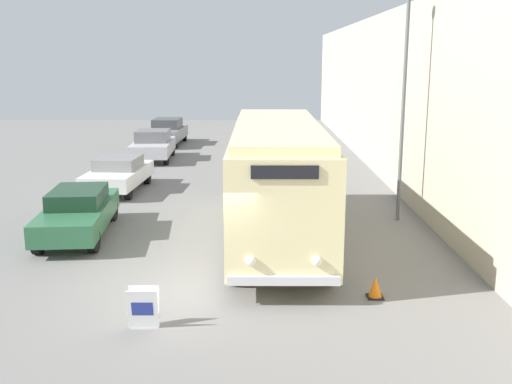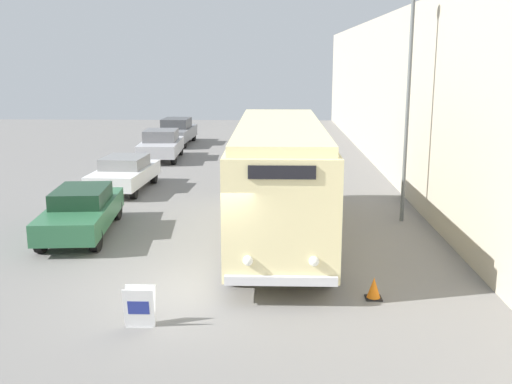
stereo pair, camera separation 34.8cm
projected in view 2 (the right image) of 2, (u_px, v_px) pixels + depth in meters
name	position (u px, v px, depth m)	size (l,w,h in m)	color
ground_plane	(199.00, 296.00, 13.39)	(80.00, 80.00, 0.00)	slate
building_wall_right	(414.00, 103.00, 22.17)	(0.30, 60.00, 7.20)	#B2A893
vintage_bus	(279.00, 175.00, 17.21)	(2.53, 9.97, 3.43)	black
sign_board	(139.00, 308.00, 11.80)	(0.61, 0.31, 0.83)	gray
streetlamp	(409.00, 75.00, 18.66)	(0.36, 0.36, 7.40)	#595E60
parked_car_near	(82.00, 211.00, 18.01)	(2.15, 4.92, 1.41)	black
parked_car_mid	(125.00, 173.00, 24.15)	(2.14, 4.46, 1.37)	black
parked_car_far	(161.00, 145.00, 31.55)	(2.11, 4.44, 1.57)	black
parked_car_distant	(176.00, 131.00, 37.29)	(2.05, 4.77, 1.61)	black
traffic_cone	(374.00, 288.00, 13.22)	(0.36, 0.36, 0.49)	black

